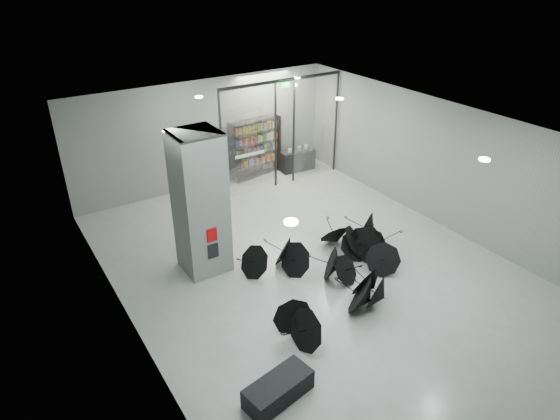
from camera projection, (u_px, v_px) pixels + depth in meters
room at (322, 180)px, 12.13m from camera, size 14.00×14.02×4.01m
column at (200, 204)px, 12.81m from camera, size 1.20×1.20×4.00m
fire_cabinet at (212, 235)px, 12.65m from camera, size 0.28×0.04×0.38m
info_panel at (213, 251)px, 12.89m from camera, size 0.30×0.03×0.42m
exit_sign at (286, 85)px, 16.75m from camera, size 0.30×0.06×0.15m
glass_partition at (282, 129)px, 17.66m from camera, size 5.06×0.08×4.00m
bench at (278, 389)px, 9.58m from camera, size 1.52×0.85×0.46m
bookshelf at (255, 148)px, 18.86m from camera, size 2.14×0.76×2.30m
shop_counter at (297, 160)px, 19.67m from camera, size 1.44×0.67×0.84m
umbrella_cluster at (343, 267)px, 13.18m from camera, size 5.37×4.18×1.30m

